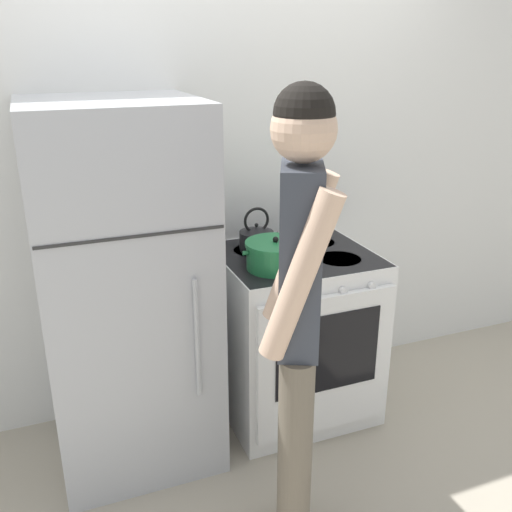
# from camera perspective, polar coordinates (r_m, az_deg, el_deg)

# --- Properties ---
(ground_plane) EXTENTS (14.00, 14.00, 0.00)m
(ground_plane) POSITION_cam_1_polar(r_m,az_deg,el_deg) (3.49, -3.39, -12.63)
(ground_plane) COLOR #B2A893
(wall_back) EXTENTS (10.00, 0.06, 2.55)m
(wall_back) POSITION_cam_1_polar(r_m,az_deg,el_deg) (3.01, -4.08, 8.41)
(wall_back) COLOR silver
(wall_back) RESTS_ON ground_plane
(refrigerator) EXTENTS (0.73, 0.74, 1.70)m
(refrigerator) POSITION_cam_1_polar(r_m,az_deg,el_deg) (2.66, -12.92, -3.42)
(refrigerator) COLOR #B7BABF
(refrigerator) RESTS_ON ground_plane
(stove_range) EXTENTS (0.77, 0.72, 0.90)m
(stove_range) POSITION_cam_1_polar(r_m,az_deg,el_deg) (3.05, 4.03, -7.76)
(stove_range) COLOR white
(stove_range) RESTS_ON ground_plane
(dutch_oven_pot) EXTENTS (0.33, 0.29, 0.16)m
(dutch_oven_pot) POSITION_cam_1_polar(r_m,az_deg,el_deg) (2.69, 1.95, 0.12)
(dutch_oven_pot) COLOR #237A42
(dutch_oven_pot) RESTS_ON stove_range
(tea_kettle) EXTENTS (0.22, 0.18, 0.23)m
(tea_kettle) POSITION_cam_1_polar(r_m,az_deg,el_deg) (2.93, 0.09, 1.89)
(tea_kettle) COLOR black
(tea_kettle) RESTS_ON stove_range
(utensil_jar) EXTENTS (0.09, 0.09, 0.28)m
(utensil_jar) POSITION_cam_1_polar(r_m,az_deg,el_deg) (3.07, 6.15, 2.82)
(utensil_jar) COLOR silver
(utensil_jar) RESTS_ON stove_range
(person) EXTENTS (0.39, 0.44, 1.80)m
(person) POSITION_cam_1_polar(r_m,az_deg,el_deg) (2.01, 4.27, -5.47)
(person) COLOR #6B6051
(person) RESTS_ON ground_plane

